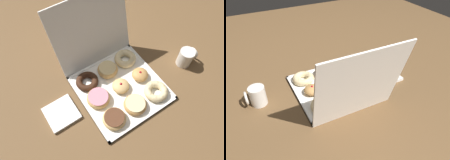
{
  "view_description": "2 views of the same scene",
  "coord_description": "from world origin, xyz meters",
  "views": [
    {
      "loc": [
        -0.33,
        -0.41,
        0.96
      ],
      "look_at": [
        -0.03,
        0.04,
        0.05
      ],
      "focal_mm": 33.3,
      "sensor_mm": 36.0,
      "label": 1
    },
    {
      "loc": [
        0.4,
        0.84,
        0.74
      ],
      "look_at": [
        -0.03,
        -0.01,
        0.04
      ],
      "focal_mm": 34.32,
      "sensor_mm": 36.0,
      "label": 2
    }
  ],
  "objects": [
    {
      "name": "ground_plane",
      "position": [
        0.0,
        0.0,
        0.0
      ],
      "size": [
        3.0,
        3.0,
        0.0
      ],
      "primitive_type": "plane",
      "color": "brown"
    },
    {
      "name": "donut_box",
      "position": [
        0.0,
        0.0,
        0.01
      ],
      "size": [
        0.42,
        0.42,
        0.01
      ],
      "color": "white",
      "rests_on": "ground"
    },
    {
      "name": "box_lid_open",
      "position": [
        0.0,
        0.26,
        0.19
      ],
      "size": [
        0.42,
        0.11,
        0.38
      ],
      "primitive_type": "cube",
      "rotation": [
        1.32,
        0.0,
        0.0
      ],
      "color": "white",
      "rests_on": "ground"
    },
    {
      "name": "chocolate_frosted_donut_0",
      "position": [
        -0.13,
        -0.13,
        0.03
      ],
      "size": [
        0.11,
        0.11,
        0.04
      ],
      "color": "#E5B770",
      "rests_on": "donut_box"
    },
    {
      "name": "glazed_ring_donut_1",
      "position": [
        -0.0,
        -0.12,
        0.03
      ],
      "size": [
        0.12,
        0.12,
        0.04
      ],
      "color": "tan",
      "rests_on": "donut_box"
    },
    {
      "name": "cruller_donut_2",
      "position": [
        0.13,
        -0.12,
        0.03
      ],
      "size": [
        0.12,
        0.12,
        0.04
      ],
      "color": "beige",
      "rests_on": "donut_box"
    },
    {
      "name": "pink_frosted_donut_3",
      "position": [
        -0.13,
        0.01,
        0.03
      ],
      "size": [
        0.12,
        0.12,
        0.04
      ],
      "color": "tan",
      "rests_on": "donut_box"
    },
    {
      "name": "jelly_filled_donut_4",
      "position": [
        -0.0,
        -0.0,
        0.03
      ],
      "size": [
        0.09,
        0.09,
        0.05
      ],
      "color": "#E5B770",
      "rests_on": "donut_box"
    },
    {
      "name": "jelly_filled_donut_5",
      "position": [
        0.12,
        -0.0,
        0.03
      ],
      "size": [
        0.09,
        0.09,
        0.05
      ],
      "color": "tan",
      "rests_on": "donut_box"
    },
    {
      "name": "chocolate_cake_ring_donut_6",
      "position": [
        -0.13,
        0.12,
        0.03
      ],
      "size": [
        0.12,
        0.12,
        0.03
      ],
      "color": "#381E11",
      "rests_on": "donut_box"
    },
    {
      "name": "glazed_ring_donut_7",
      "position": [
        0.0,
        0.12,
        0.03
      ],
      "size": [
        0.11,
        0.11,
        0.04
      ],
      "color": "tan",
      "rests_on": "donut_box"
    },
    {
      "name": "cruller_donut_8",
      "position": [
        0.12,
        0.13,
        0.03
      ],
      "size": [
        0.12,
        0.12,
        0.04
      ],
      "color": "beige",
      "rests_on": "donut_box"
    },
    {
      "name": "coffee_mug",
      "position": [
        0.39,
        -0.06,
        0.05
      ],
      "size": [
        0.1,
        0.08,
        0.1
      ],
      "color": "white",
      "rests_on": "ground"
    },
    {
      "name": "napkin_stack",
      "position": [
        -0.32,
        0.04,
        0.01
      ],
      "size": [
        0.15,
        0.15,
        0.02
      ],
      "primitive_type": "cube",
      "rotation": [
        0.0,
        0.0,
        0.01
      ],
      "color": "white",
      "rests_on": "ground"
    }
  ]
}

